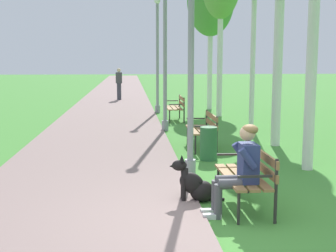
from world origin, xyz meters
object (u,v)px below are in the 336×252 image
Objects in this scene: park_bench_near at (248,172)px; lamp_post_far at (157,53)px; person_seated_on_near_bench at (240,167)px; litter_bin at (209,144)px; park_bench_far at (176,106)px; lamp_post_near at (191,51)px; dog_black at (195,185)px; park_bench_mid at (204,127)px; birch_tree_sixth at (211,0)px; pedestrian_distant at (119,84)px; lamp_post_mid at (165,50)px.

lamp_post_far is (-0.57, 11.92, 1.82)m from park_bench_near.
person_seated_on_near_bench reaches higher than litter_bin.
lamp_post_far is (-0.50, 2.43, 1.82)m from park_bench_far.
lamp_post_near is (-0.59, 1.86, 1.73)m from park_bench_near.
person_seated_on_near_bench reaches higher than park_bench_near.
lamp_post_far is at bearing 89.25° from dog_black.
park_bench_mid is at bearing 85.36° from litter_bin.
birch_tree_sixth is (2.42, 12.73, 4.24)m from dog_black.
pedestrian_distant is at bearing 97.12° from park_bench_near.
litter_bin is at bearing -89.69° from park_bench_far.
park_bench_mid is 1.29m from litter_bin.
park_bench_near is 0.82m from dog_black.
dog_black is at bearing 156.82° from park_bench_near.
person_seated_on_near_bench is 0.29× the size of lamp_post_near.
park_bench_far is 1.80× the size of dog_black.
lamp_post_mid is at bearing 98.26° from litter_bin.
park_bench_mid is 0.91× the size of pedestrian_distant.
pedestrian_distant reaches higher than litter_bin.
pedestrian_distant is at bearing 99.79° from park_bench_mid.
person_seated_on_near_bench is 1.79× the size of litter_bin.
person_seated_on_near_bench is 1.50× the size of dog_black.
lamp_post_near is at bearing -90.11° from lamp_post_far.
park_bench_far is 2.94m from lamp_post_mid.
lamp_post_near is 2.36m from litter_bin.
pedestrian_distant is (-3.90, 4.56, -3.66)m from birch_tree_sixth.
person_seated_on_near_bench is 0.21× the size of birch_tree_sixth.
birch_tree_sixth is (1.76, 3.56, 3.98)m from park_bench_far.
birch_tree_sixth is at bearing 79.25° from dog_black.
park_bench_far is at bearing 85.92° from dog_black.
park_bench_far is 8.40m from pedestrian_distant.
lamp_post_near is at bearing -93.93° from park_bench_far.
lamp_post_far is at bearing 91.68° from person_seated_on_near_bench.
birch_tree_sixth reaches higher than lamp_post_near.
park_bench_near is 7.54m from lamp_post_mid.
park_bench_near is at bearing -87.27° from lamp_post_far.
lamp_post_far reaches higher than pedestrian_distant.
park_bench_far is 0.25× the size of birch_tree_sixth.
pedestrian_distant is at bearing 94.89° from dog_black.
person_seated_on_near_bench is 0.76× the size of pedestrian_distant.
lamp_post_mid is at bearing 89.24° from dog_black.
lamp_post_near is 15.88m from pedestrian_distant.
lamp_post_mid is at bearing -104.30° from park_bench_far.
park_bench_mid is 0.33× the size of lamp_post_far.
dog_black is 7.28m from lamp_post_mid.
lamp_post_mid reaches higher than pedestrian_distant.
litter_bin is at bearing 87.10° from person_seated_on_near_bench.
dog_black is 0.18× the size of lamp_post_mid.
park_bench_mid is at bearing -80.21° from pedestrian_distant.
park_bench_near is 9.49m from park_bench_far.
pedestrian_distant is (-1.57, 10.33, -1.53)m from lamp_post_mid.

